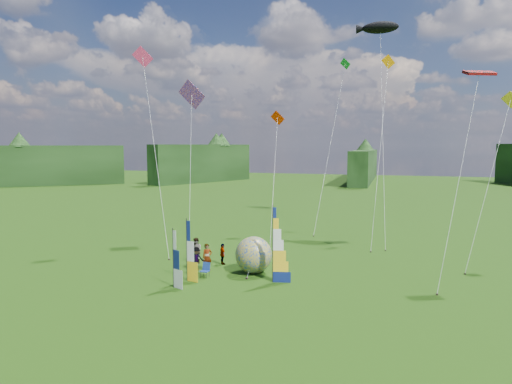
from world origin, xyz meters
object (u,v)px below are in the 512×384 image
(bol_inflatable, at_px, (254,255))
(spectator_a, at_px, (207,257))
(side_banner_far, at_px, (173,259))
(spectator_d, at_px, (223,254))
(kite_whale, at_px, (383,117))
(feather_banner_main, at_px, (273,245))
(spectator_c, at_px, (196,259))
(spectator_b, at_px, (196,251))
(side_banner_left, at_px, (187,251))
(camp_chair, at_px, (205,270))

(bol_inflatable, relative_size, spectator_a, 1.33)
(side_banner_far, relative_size, spectator_d, 2.30)
(spectator_a, height_order, kite_whale, kite_whale)
(feather_banner_main, distance_m, spectator_d, 5.62)
(spectator_a, xyz_separation_m, kite_whale, (10.66, 15.11, 10.03))
(spectator_a, relative_size, spectator_c, 1.14)
(bol_inflatable, bearing_deg, spectator_b, 166.41)
(spectator_d, bearing_deg, spectator_c, 111.40)
(spectator_a, xyz_separation_m, spectator_b, (-1.47, 1.44, 0.01))
(feather_banner_main, distance_m, spectator_a, 5.27)
(side_banner_far, bearing_deg, side_banner_left, 105.39)
(spectator_a, bearing_deg, camp_chair, -114.92)
(spectator_a, bearing_deg, spectator_c, 154.55)
(spectator_b, height_order, kite_whale, kite_whale)
(side_banner_far, relative_size, camp_chair, 3.65)
(side_banner_left, bearing_deg, spectator_c, 114.33)
(feather_banner_main, height_order, camp_chair, feather_banner_main)
(bol_inflatable, distance_m, spectator_d, 3.10)
(feather_banner_main, distance_m, camp_chair, 4.78)
(bol_inflatable, distance_m, spectator_c, 3.92)
(side_banner_left, relative_size, spectator_d, 2.54)
(feather_banner_main, height_order, kite_whale, kite_whale)
(feather_banner_main, height_order, side_banner_far, feather_banner_main)
(spectator_a, xyz_separation_m, camp_chair, (0.51, -1.57, -0.44))
(bol_inflatable, relative_size, kite_whale, 0.11)
(side_banner_far, relative_size, spectator_c, 2.16)
(feather_banner_main, xyz_separation_m, spectator_d, (-4.47, 3.02, -1.58))
(side_banner_far, distance_m, spectator_a, 4.10)
(bol_inflatable, bearing_deg, spectator_c, -172.03)
(bol_inflatable, bearing_deg, feather_banner_main, -43.06)
(side_banner_left, height_order, camp_chair, side_banner_left)
(spectator_a, distance_m, spectator_b, 2.06)
(spectator_c, distance_m, camp_chair, 1.84)
(side_banner_left, relative_size, camp_chair, 4.03)
(side_banner_left, height_order, spectator_c, side_banner_left)
(kite_whale, bearing_deg, spectator_a, -133.05)
(spectator_c, xyz_separation_m, camp_chair, (1.21, -1.35, -0.32))
(bol_inflatable, bearing_deg, side_banner_left, -139.50)
(feather_banner_main, bearing_deg, side_banner_left, -178.04)
(kite_whale, bearing_deg, spectator_c, -134.38)
(bol_inflatable, relative_size, camp_chair, 2.57)
(spectator_c, bearing_deg, bol_inflatable, -42.04)
(spectator_d, bearing_deg, spectator_b, 59.92)
(side_banner_left, xyz_separation_m, side_banner_far, (-0.20, -1.41, -0.18))
(feather_banner_main, relative_size, spectator_d, 3.12)
(kite_whale, bearing_deg, feather_banner_main, -117.16)
(side_banner_far, distance_m, spectator_c, 3.90)
(spectator_a, height_order, spectator_d, spectator_a)
(side_banner_far, xyz_separation_m, bol_inflatable, (3.61, 4.32, -0.51))
(side_banner_left, xyz_separation_m, spectator_a, (0.24, 2.59, -0.99))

